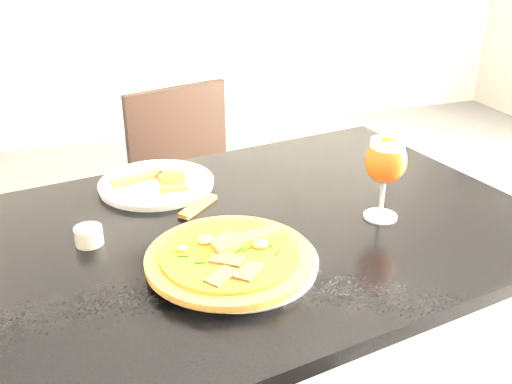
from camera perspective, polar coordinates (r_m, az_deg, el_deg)
name	(u,v)px	position (r m, az deg, el deg)	size (l,w,h in m)	color
dining_table	(248,263)	(1.22, -0.81, -7.10)	(1.31, 0.97, 0.75)	black
chair_far	(197,202)	(1.94, -5.90, -0.98)	(0.47, 0.47, 0.83)	black
plate_main	(239,262)	(1.04, -1.73, -6.99)	(0.29, 0.29, 0.02)	white
pizza	(230,256)	(1.03, -2.59, -6.40)	(0.30, 0.30, 0.03)	brown
plate_second	(157,184)	(1.36, -9.91, 0.83)	(0.27, 0.27, 0.01)	white
crust_scraps	(161,180)	(1.35, -9.46, 1.23)	(0.18, 0.13, 0.01)	brown
loose_crust	(198,206)	(1.25, -5.84, -1.40)	(0.12, 0.03, 0.01)	brown
sauce_cup	(89,235)	(1.15, -16.40, -4.14)	(0.05, 0.05, 0.04)	beige
beer_glass	(386,161)	(1.18, 12.87, 3.02)	(0.09, 0.09, 0.18)	silver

